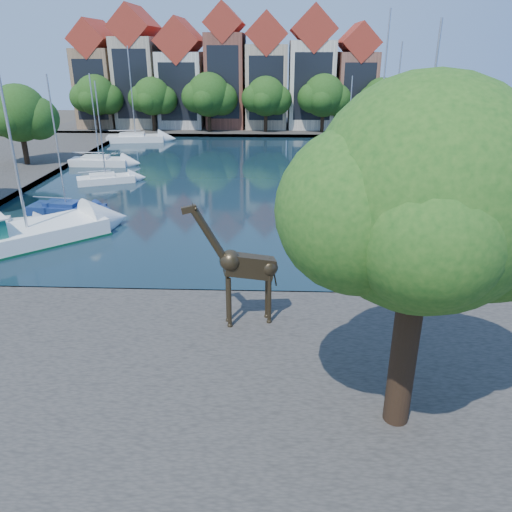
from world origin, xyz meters
The scene contains 29 objects.
ground centered at (0.00, 0.00, 0.00)m, with size 160.00×160.00×0.00m, color #38332B.
water_basin centered at (0.00, 24.00, 0.04)m, with size 38.00×50.00×0.08m, color black.
near_quay centered at (0.00, -7.00, 0.25)m, with size 50.00×14.00×0.50m, color #46423D.
far_quay centered at (0.00, 56.00, 0.25)m, with size 60.00×16.00×0.50m, color #46423D.
right_quay centered at (25.00, 24.00, 0.25)m, with size 14.00×52.00×0.50m, color #46423D.
plane_tree centered at (7.62, -9.01, 7.67)m, with size 8.32×6.40×10.62m.
townhouse_west_end centered at (-23.00, 55.99, 7.36)m, with size 5.44×9.18×14.93m.
townhouse_west_mid centered at (-17.00, 55.99, 8.23)m, with size 5.94×9.18×16.79m.
townhouse_west_inner centered at (-10.50, 55.99, 7.35)m, with size 6.43×9.18×15.15m.
townhouse_center centered at (-4.00, 55.99, 8.36)m, with size 5.44×9.18×16.93m.
townhouse_east_inner centered at (2.00, 55.99, 7.73)m, with size 5.94×9.18×15.79m.
townhouse_east_mid centered at (8.50, 55.99, 8.10)m, with size 6.43×9.18×16.65m.
townhouse_east_end centered at (15.00, 55.99, 7.11)m, with size 5.44×9.18×14.43m.
far_tree_far_west centered at (-21.90, 50.49, 5.18)m, with size 7.28×5.60×7.68m.
far_tree_west centered at (-13.91, 50.49, 5.08)m, with size 6.76×5.20×7.36m.
far_tree_mid_west centered at (-5.89, 50.49, 5.29)m, with size 7.80×6.00×8.00m.
far_tree_mid_east centered at (2.10, 50.49, 5.13)m, with size 7.02×5.40×7.52m.
far_tree_east centered at (10.11, 50.49, 5.24)m, with size 7.54×5.80×7.84m.
far_tree_far_east centered at (18.09, 50.49, 5.08)m, with size 6.76×5.20×7.36m.
side_tree_left_far centered at (-21.90, 27.99, 5.38)m, with size 7.28×5.60×7.88m.
giraffe_statue centered at (2.21, -3.10, 3.17)m, with size 3.77×1.28×5.43m.
sailboat_left_b centered at (-12.00, 13.05, 0.58)m, with size 5.74×2.63×9.84m.
sailboat_left_c centered at (-12.00, 22.27, 0.56)m, with size 5.34×3.58×8.87m.
sailboat_left_d centered at (-15.00, 29.54, 0.63)m, with size 6.06×2.16×9.12m.
sailboat_left_e centered at (-15.00, 44.00, 0.69)m, with size 7.62×3.71×11.70m.
sailboat_right_a centered at (12.00, 6.89, 0.69)m, with size 7.60×4.93×12.90m.
sailboat_right_b centered at (12.00, 20.22, 0.72)m, with size 7.12×3.67×14.24m.
sailboat_right_c centered at (15.00, 28.38, 0.70)m, with size 6.99×3.74×12.01m.
sailboat_right_d centered at (12.00, 37.89, 0.63)m, with size 5.88×3.22×8.56m.
Camera 1 is at (3.52, -21.98, 11.53)m, focal length 35.00 mm.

